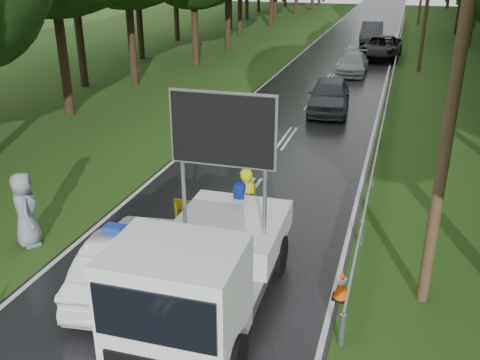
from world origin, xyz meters
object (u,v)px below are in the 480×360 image
at_px(queue_car_first, 329,95).
at_px(officer, 246,203).
at_px(queue_car_third, 381,48).
at_px(work_truck, 203,269).
at_px(civilian, 241,216).
at_px(queue_car_second, 353,64).
at_px(barrier, 224,218).
at_px(police_sedan, 129,260).
at_px(queue_car_fourth, 372,32).

bearing_deg(queue_car_first, officer, -95.70).
bearing_deg(queue_car_third, officer, -91.60).
relative_size(work_truck, civilian, 3.07).
height_order(work_truck, civilian, work_truck).
distance_m(officer, queue_car_first, 13.05).
bearing_deg(queue_car_second, civilian, -91.10).
bearing_deg(barrier, queue_car_third, 91.08).
xyz_separation_m(work_truck, queue_car_third, (1.64, 31.94, -0.38)).
bearing_deg(work_truck, queue_car_first, 88.53).
height_order(police_sedan, work_truck, work_truck).
bearing_deg(queue_car_fourth, police_sedan, -94.33).
bearing_deg(queue_car_first, work_truck, -94.81).
distance_m(queue_car_second, queue_car_fourth, 14.54).
height_order(queue_car_second, queue_car_third, queue_car_third).
distance_m(work_truck, civilian, 3.04).
relative_size(civilian, queue_car_third, 0.31).
bearing_deg(civilian, police_sedan, -153.01).
bearing_deg(work_truck, queue_car_fourth, 88.44).
relative_size(barrier, civilian, 1.53).
bearing_deg(queue_car_second, barrier, -92.11).
distance_m(queue_car_first, queue_car_fourth, 23.81).
bearing_deg(civilian, queue_car_fourth, 64.72).
bearing_deg(queue_car_fourth, barrier, -92.28).
xyz_separation_m(police_sedan, queue_car_first, (2.14, 16.02, 0.11)).
height_order(work_truck, queue_car_second, work_truck).
xyz_separation_m(work_truck, queue_car_first, (0.13, 16.66, -0.40)).
relative_size(police_sedan, queue_car_first, 0.91).
relative_size(queue_car_first, queue_car_fourth, 0.92).
relative_size(queue_car_second, queue_car_third, 0.76).
relative_size(queue_car_third, queue_car_fourth, 1.15).
xyz_separation_m(barrier, queue_car_first, (0.66, 13.80, -0.08)).
xyz_separation_m(police_sedan, work_truck, (2.01, -0.65, 0.52)).
relative_size(barrier, queue_car_first, 0.60).
xyz_separation_m(work_truck, barrier, (-0.53, 2.86, -0.32)).
relative_size(police_sedan, queue_car_second, 0.96).
xyz_separation_m(work_truck, queue_car_second, (0.26, 25.94, -0.55)).
distance_m(work_truck, queue_car_first, 16.67).
height_order(work_truck, queue_car_first, work_truck).
distance_m(police_sedan, civilian, 3.04).
bearing_deg(officer, work_truck, 84.37).
height_order(police_sedan, queue_car_first, queue_car_first).
height_order(officer, queue_car_first, officer).
bearing_deg(officer, civilian, 86.87).
bearing_deg(queue_car_fourth, civilian, -91.66).
bearing_deg(police_sedan, queue_car_first, -105.01).
xyz_separation_m(barrier, queue_car_second, (0.79, 23.07, -0.23)).
bearing_deg(work_truck, barrier, 99.45).
height_order(officer, queue_car_fourth, officer).
distance_m(barrier, queue_car_third, 29.15).
height_order(queue_car_third, queue_car_fourth, queue_car_fourth).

